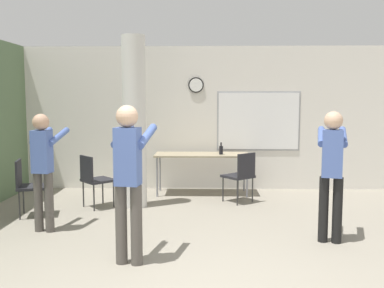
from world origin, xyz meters
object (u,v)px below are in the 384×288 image
chair_table_right (241,173)px  person_playing_side (332,166)px  person_playing_front (129,171)px  bottle_on_table (221,150)px  chair_near_pillar (94,177)px  folding_table (202,157)px  chair_by_left_wall (28,183)px  person_watching_back (43,163)px

chair_table_right → person_playing_side: (0.93, -2.00, 0.45)m
person_playing_front → person_playing_side: bearing=17.6°
bottle_on_table → chair_near_pillar: (-2.11, -1.02, -0.33)m
folding_table → bottle_on_table: (0.35, -0.08, 0.14)m
folding_table → bottle_on_table: bottle_on_table is taller
folding_table → chair_by_left_wall: chair_by_left_wall is taller
folding_table → chair_near_pillar: (-1.76, -1.10, -0.20)m
folding_table → chair_by_left_wall: (-2.64, -1.62, -0.20)m
bottle_on_table → person_playing_front: bearing=-108.6°
bottle_on_table → chair_table_right: bearing=-62.8°
chair_by_left_wall → person_watching_back: person_watching_back is taller
person_watching_back → chair_table_right: bearing=30.7°
chair_by_left_wall → chair_near_pillar: bearing=30.8°
person_watching_back → person_playing_side: (3.72, -0.35, 0.03)m
bottle_on_table → chair_table_right: bottle_on_table is taller
chair_by_left_wall → person_playing_front: size_ratio=0.51×
bottle_on_table → chair_table_right: (0.31, -0.61, -0.33)m
person_watching_back → person_playing_side: person_playing_side is taller
folding_table → chair_table_right: (0.66, -0.68, -0.20)m
bottle_on_table → person_watching_back: (-2.47, -2.26, 0.09)m
person_playing_front → person_playing_side: 2.50m
person_playing_side → chair_table_right: bearing=115.0°
folding_table → chair_near_pillar: bearing=-148.1°
chair_table_right → chair_by_left_wall: bearing=-164.2°
chair_near_pillar → person_watching_back: bearing=-106.2°
person_watching_back → person_playing_side: size_ratio=0.97×
bottle_on_table → person_watching_back: person_watching_back is taller
bottle_on_table → person_playing_front: size_ratio=0.13×
chair_near_pillar → chair_table_right: bearing=9.7°
chair_by_left_wall → person_playing_front: (1.85, -1.83, 0.50)m
chair_near_pillar → person_playing_side: person_playing_side is taller
person_playing_front → chair_table_right: bearing=62.3°
person_watching_back → person_playing_front: (1.34, -1.11, 0.08)m
person_playing_front → chair_by_left_wall: bearing=135.3°
folding_table → person_watching_back: (-2.12, -2.34, 0.23)m
chair_near_pillar → chair_table_right: size_ratio=1.00×
bottle_on_table → chair_near_pillar: bottle_on_table is taller
bottle_on_table → chair_near_pillar: 2.37m
person_watching_back → person_playing_front: person_playing_front is taller
bottle_on_table → person_playing_side: bearing=-64.5°
chair_by_left_wall → chair_table_right: size_ratio=1.00×
folding_table → bottle_on_table: size_ratio=7.88×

